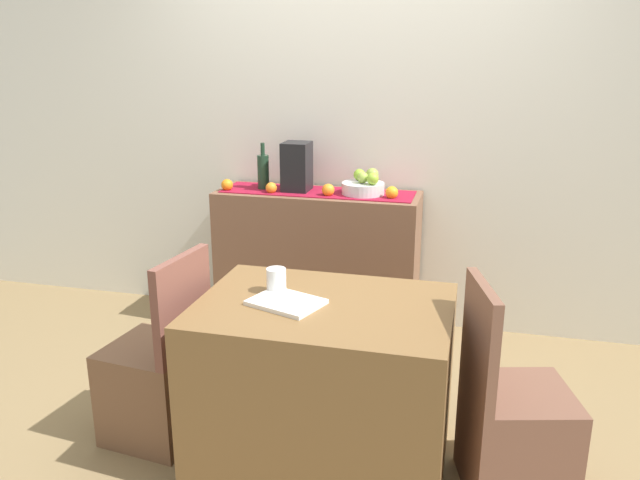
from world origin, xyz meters
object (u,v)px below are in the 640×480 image
at_px(coffee_maker, 297,167).
at_px(coffee_cup, 276,281).
at_px(sideboard_console, 318,262).
at_px(fruit_bowl, 363,188).
at_px(wine_bottle, 263,171).
at_px(chair_near_window, 158,383).
at_px(open_book, 286,302).
at_px(chair_by_corner, 513,432).
at_px(dining_table, 324,384).

xyz_separation_m(coffee_maker, coffee_cup, (0.28, -1.27, -0.26)).
xyz_separation_m(sideboard_console, fruit_bowl, (0.28, 0.00, 0.49)).
xyz_separation_m(fruit_bowl, coffee_cup, (-0.14, -1.27, -0.15)).
xyz_separation_m(wine_bottle, coffee_maker, (0.22, -0.00, 0.04)).
bearing_deg(chair_near_window, open_book, -3.63).
distance_m(sideboard_console, chair_by_corner, 1.78).
distance_m(fruit_bowl, chair_near_window, 1.65).
distance_m(wine_bottle, coffee_maker, 0.22).
height_order(fruit_bowl, chair_by_corner, fruit_bowl).
distance_m(sideboard_console, wine_bottle, 0.66).
distance_m(dining_table, coffee_cup, 0.49).
relative_size(sideboard_console, open_book, 4.47).
bearing_deg(coffee_maker, open_book, -75.56).
bearing_deg(chair_by_corner, open_book, -177.66).
bearing_deg(coffee_maker, coffee_cup, -77.66).
bearing_deg(open_book, sideboard_console, 118.80).
distance_m(fruit_bowl, open_book, 1.39).
relative_size(sideboard_console, wine_bottle, 4.31).
xyz_separation_m(sideboard_console, chair_by_corner, (1.16, -1.34, -0.18)).
xyz_separation_m(coffee_cup, chair_by_corner, (1.01, -0.08, -0.53)).
bearing_deg(chair_by_corner, chair_near_window, 179.92).
xyz_separation_m(open_book, coffee_cup, (-0.08, 0.11, 0.05)).
xyz_separation_m(coffee_maker, chair_by_corner, (1.29, -1.34, -0.79)).
distance_m(wine_bottle, chair_near_window, 1.54).
relative_size(dining_table, chair_by_corner, 1.16).
xyz_separation_m(sideboard_console, wine_bottle, (-0.35, 0.00, 0.56)).
bearing_deg(chair_by_corner, sideboard_console, 130.83).
relative_size(wine_bottle, chair_by_corner, 0.32).
bearing_deg(coffee_cup, chair_near_window, -172.43).
xyz_separation_m(coffee_maker, open_book, (0.36, -1.38, -0.30)).
distance_m(wine_bottle, open_book, 1.52).
height_order(fruit_bowl, coffee_maker, coffee_maker).
bearing_deg(coffee_cup, coffee_maker, 102.34).
relative_size(open_book, chair_by_corner, 0.31).
bearing_deg(fruit_bowl, coffee_maker, 180.00).
distance_m(sideboard_console, chair_near_window, 1.41).
relative_size(coffee_maker, open_book, 1.08).
bearing_deg(coffee_cup, sideboard_console, 96.56).
bearing_deg(sideboard_console, coffee_maker, 180.00).
height_order(coffee_maker, chair_by_corner, coffee_maker).
bearing_deg(wine_bottle, coffee_cup, -68.67).
bearing_deg(coffee_cup, chair_by_corner, -4.32).
relative_size(coffee_cup, chair_by_corner, 0.12).
relative_size(fruit_bowl, open_book, 0.92).
height_order(dining_table, open_book, open_book).
distance_m(dining_table, open_book, 0.41).
distance_m(coffee_cup, chair_by_corner, 1.15).
xyz_separation_m(fruit_bowl, coffee_maker, (-0.41, 0.00, 0.11)).
height_order(fruit_bowl, chair_near_window, fruit_bowl).
bearing_deg(open_book, wine_bottle, 132.10).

